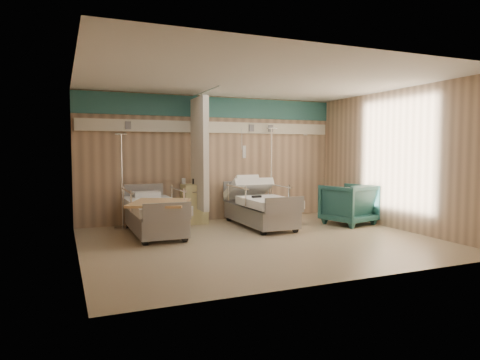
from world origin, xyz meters
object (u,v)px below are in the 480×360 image
object	(u,v)px
iv_stand_right	(271,199)
iv_stand_left	(122,209)
bed_left	(154,218)
bed_right	(260,211)
visitor_armchair	(348,204)
bedside_cabinet	(194,204)

from	to	relation	value
iv_stand_right	iv_stand_left	world-z (taller)	iv_stand_right
bed_left	iv_stand_right	xyz separation A→B (m)	(2.96, 0.98, 0.12)
bed_right	bed_left	world-z (taller)	same
visitor_armchair	iv_stand_right	distance (m)	1.85
iv_stand_right	bed_right	bearing A→B (deg)	-127.84
bedside_cabinet	visitor_armchair	distance (m)	3.32
bedside_cabinet	iv_stand_left	distance (m)	1.53
bed_right	iv_stand_left	size ratio (longest dim) A/B	1.13
bed_left	iv_stand_left	world-z (taller)	iv_stand_left
bed_left	bed_right	bearing A→B (deg)	0.00
bed_left	iv_stand_right	size ratio (longest dim) A/B	1.02
bedside_cabinet	bed_left	bearing A→B (deg)	-139.40
bed_right	bed_left	distance (m)	2.20
iv_stand_right	bed_left	bearing A→B (deg)	-161.69
bed_left	iv_stand_left	size ratio (longest dim) A/B	1.13
visitor_armchair	bed_left	bearing A→B (deg)	-21.51
bed_left	visitor_armchair	size ratio (longest dim) A/B	2.27
bedside_cabinet	visitor_armchair	bearing A→B (deg)	-25.29
visitor_armchair	iv_stand_right	bearing A→B (deg)	-68.21
visitor_armchair	iv_stand_left	xyz separation A→B (m)	(-4.53, 1.33, -0.04)
bedside_cabinet	iv_stand_right	bearing A→B (deg)	2.40
iv_stand_right	visitor_armchair	bearing A→B (deg)	-53.98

